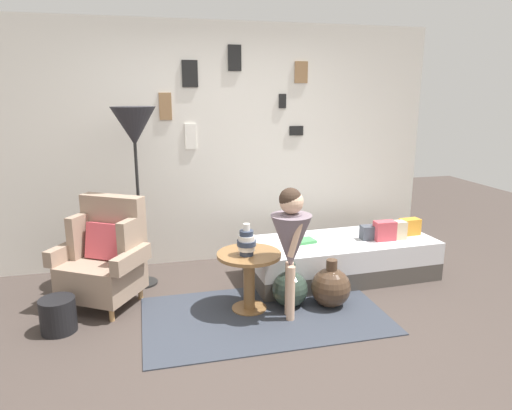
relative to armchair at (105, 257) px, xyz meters
name	(u,v)px	position (x,y,z in m)	size (l,w,h in m)	color
ground_plane	(267,341)	(1.23, -1.00, -0.44)	(12.00, 12.00, 0.00)	#423833
gallery_wall	(221,145)	(1.23, 0.95, 0.86)	(4.80, 0.12, 2.60)	silver
rug	(265,315)	(1.32, -0.60, -0.43)	(2.05, 1.19, 0.01)	#333842
armchair	(105,257)	(0.00, 0.00, 0.00)	(0.90, 0.84, 0.97)	tan
daybed	(341,258)	(2.31, 0.07, -0.24)	(1.93, 0.88, 0.40)	#4C4742
pillow_head	(410,227)	(3.08, 0.06, 0.05)	(0.21, 0.12, 0.17)	orange
pillow_mid	(397,230)	(2.88, -0.04, 0.05)	(0.16, 0.12, 0.19)	beige
pillow_back	(385,231)	(2.73, -0.05, 0.06)	(0.21, 0.12, 0.20)	#D64C56
pillow_extra	(371,232)	(2.62, 0.01, 0.03)	(0.21, 0.12, 0.14)	#474C56
side_table	(249,269)	(1.22, -0.45, -0.06)	(0.56, 0.56, 0.53)	olive
vase_striped	(247,242)	(1.19, -0.49, 0.20)	(0.16, 0.16, 0.28)	#2D384C
floor_lamp	(134,132)	(0.31, 0.36, 1.07)	(0.41, 0.41, 1.74)	black
person_child	(291,237)	(1.52, -0.68, 0.29)	(0.34, 0.34, 1.13)	#D8AD8E
book_on_daybed	(304,241)	(1.90, 0.07, -0.02)	(0.22, 0.16, 0.03)	#49A45A
demijohn_near	(290,289)	(1.59, -0.47, -0.27)	(0.32, 0.32, 0.41)	#2D3D33
demijohn_far	(331,287)	(1.94, -0.56, -0.26)	(0.35, 0.35, 0.44)	#473323
magazine_basket	(58,315)	(-0.35, -0.45, -0.30)	(0.28, 0.28, 0.28)	black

